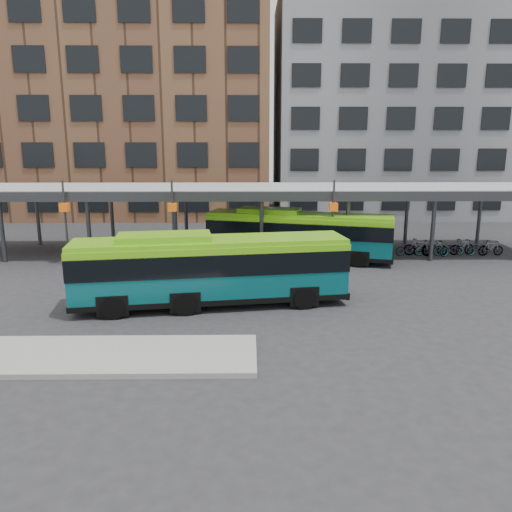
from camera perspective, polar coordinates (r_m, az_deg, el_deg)
The scene contains 8 objects.
ground at distance 19.34m, azimuth -4.57°, elevation -7.83°, with size 120.00×120.00×0.00m, color #28282B.
boarding_island at distance 17.83m, azimuth -23.48°, elevation -10.43°, with size 14.00×3.00×0.18m, color gray.
canopy at distance 31.09m, azimuth -3.27°, elevation 7.44°, with size 40.00×6.53×4.80m.
building_brick at distance 51.49m, azimuth -14.07°, elevation 17.12°, with size 26.00×14.00×22.00m, color brown.
building_grey at distance 52.28m, azimuth 16.20°, elevation 15.83°, with size 24.00×14.00×20.00m, color slate.
bus_front at distance 21.17m, azimuth -5.28°, elevation -1.36°, with size 11.67×4.09×3.15m.
bus_rear at distance 29.70m, azimuth 4.83°, elevation 2.60°, with size 11.09×5.24×3.00m.
bike_rack at distance 32.83m, azimuth 20.76°, elevation 0.86°, with size 6.72×1.34×1.07m.
Camera 1 is at (1.28, -18.06, 6.81)m, focal length 35.00 mm.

